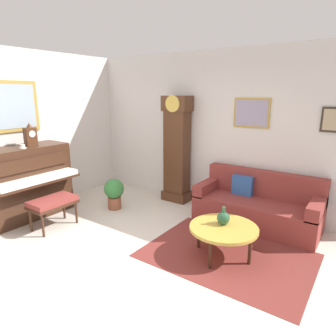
# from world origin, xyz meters

# --- Properties ---
(ground_plane) EXTENTS (6.40, 6.00, 0.10)m
(ground_plane) POSITION_xyz_m (0.00, 0.00, -0.05)
(ground_plane) COLOR beige
(wall_left) EXTENTS (0.13, 4.90, 2.80)m
(wall_left) POSITION_xyz_m (-2.60, 0.00, 1.41)
(wall_left) COLOR silver
(wall_left) RESTS_ON ground_plane
(wall_back) EXTENTS (5.30, 0.13, 2.80)m
(wall_back) POSITION_xyz_m (0.01, 2.40, 1.40)
(wall_back) COLOR silver
(wall_back) RESTS_ON ground_plane
(area_rug) EXTENTS (2.10, 1.50, 0.01)m
(area_rug) POSITION_xyz_m (1.10, 0.79, 0.00)
(area_rug) COLOR maroon
(area_rug) RESTS_ON ground_plane
(piano) EXTENTS (0.87, 1.44, 1.21)m
(piano) POSITION_xyz_m (-2.23, 0.02, 0.61)
(piano) COLOR #3D2316
(piano) RESTS_ON ground_plane
(piano_bench) EXTENTS (0.42, 0.70, 0.48)m
(piano_bench) POSITION_xyz_m (-1.50, 0.02, 0.41)
(piano_bench) COLOR #3D2316
(piano_bench) RESTS_ON ground_plane
(grandfather_clock) EXTENTS (0.52, 0.34, 2.03)m
(grandfather_clock) POSITION_xyz_m (-0.60, 2.16, 0.96)
(grandfather_clock) COLOR #4C2B19
(grandfather_clock) RESTS_ON ground_plane
(couch) EXTENTS (1.90, 0.80, 0.84)m
(couch) POSITION_xyz_m (1.08, 1.97, 0.31)
(couch) COLOR maroon
(couch) RESTS_ON ground_plane
(coffee_table) EXTENTS (0.88, 0.88, 0.41)m
(coffee_table) POSITION_xyz_m (1.04, 0.76, 0.38)
(coffee_table) COLOR gold
(coffee_table) RESTS_ON ground_plane
(mantel_clock) EXTENTS (0.13, 0.18, 0.38)m
(mantel_clock) POSITION_xyz_m (-2.23, 0.20, 1.39)
(mantel_clock) COLOR #4C2B19
(mantel_clock) RESTS_ON piano
(teacup) EXTENTS (0.12, 0.12, 0.06)m
(teacup) POSITION_xyz_m (-2.11, -0.02, 1.24)
(teacup) COLOR white
(teacup) RESTS_ON piano
(green_jug) EXTENTS (0.17, 0.17, 0.24)m
(green_jug) POSITION_xyz_m (1.01, 0.83, 0.50)
(green_jug) COLOR #234C33
(green_jug) RESTS_ON coffee_table
(potted_plant) EXTENTS (0.36, 0.36, 0.56)m
(potted_plant) POSITION_xyz_m (-1.28, 1.13, 0.32)
(potted_plant) COLOR #935138
(potted_plant) RESTS_ON ground_plane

